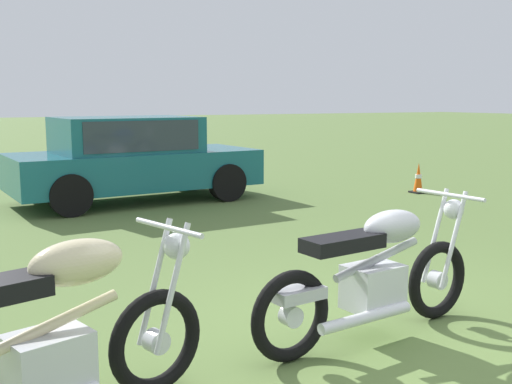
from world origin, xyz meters
The scene contains 5 objects.
ground_plane centered at (0.00, 0.00, 0.00)m, with size 120.00×120.00×0.00m, color #567038.
motorcycle_cream centered at (-2.37, 0.06, 0.50)m, with size 1.93×0.87×1.02m.
motorcycle_silver centered at (-0.07, 0.31, 0.48)m, with size 2.07×0.67×1.02m.
car_teal centered at (0.15, 7.00, 0.80)m, with size 4.16×2.05×1.43m.
traffic_cone centered at (5.11, 5.46, 0.26)m, with size 0.25×0.25×0.57m.
Camera 1 is at (-2.83, -3.06, 1.72)m, focal length 43.06 mm.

